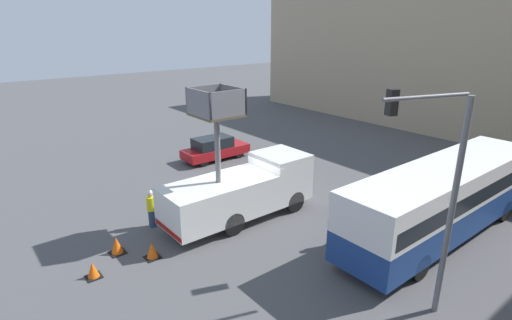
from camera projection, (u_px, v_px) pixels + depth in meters
The scene contains 11 objects.
ground_plane at pixel (248, 215), 19.04m from camera, with size 120.00×120.00×0.00m, color #4C4C4F.
building_backdrop_far at pixel (496, 64), 32.07m from camera, with size 44.00×10.00×11.21m.
utility_truck at pixel (243, 188), 18.36m from camera, with size 2.39×7.27×6.21m.
city_bus at pixel (445, 195), 16.69m from camera, with size 2.61×11.63×3.17m.
traffic_light_pole at pixel (430, 164), 12.20m from camera, with size 3.30×3.05×6.87m.
road_worker_near_truck at pixel (151, 209), 17.71m from camera, with size 0.38×0.38×1.76m.
road_worker_directing at pixel (344, 226), 16.18m from camera, with size 0.38×0.38×1.77m.
traffic_cone_near_truck at pixel (117, 246), 15.80m from camera, with size 0.60×0.60×0.69m.
traffic_cone_mid_road at pixel (93, 270), 14.29m from camera, with size 0.54×0.54×0.61m.
traffic_cone_far_side at pixel (152, 251), 15.48m from camera, with size 0.57×0.57×0.66m.
parked_car_curbside at pixel (215, 148), 26.65m from camera, with size 1.73×4.52×1.55m.
Camera 1 is at (13.65, -10.42, 8.65)m, focal length 28.00 mm.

